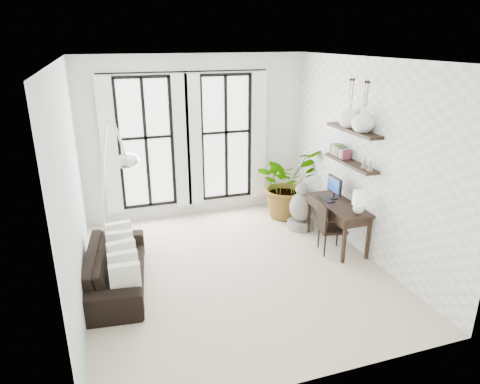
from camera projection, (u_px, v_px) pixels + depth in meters
name	position (u px, v px, depth m)	size (l,w,h in m)	color
floor	(235.00, 269.00, 6.82)	(5.00, 5.00, 0.00)	beige
ceiling	(234.00, 59.00, 5.73)	(5.00, 5.00, 0.00)	white
wall_left	(71.00, 189.00, 5.61)	(5.00, 5.00, 0.00)	silver
wall_right	(366.00, 160.00, 6.94)	(5.00, 5.00, 0.00)	white
wall_back	(196.00, 137.00, 8.50)	(4.50, 4.50, 0.00)	white
windows	(187.00, 141.00, 8.39)	(3.26, 0.13, 2.65)	white
wall_shelves	(350.00, 149.00, 7.10)	(0.25, 1.30, 0.60)	black
sofa	(116.00, 267.00, 6.28)	(2.03, 0.79, 0.59)	black
throw_pillows	(122.00, 254.00, 6.24)	(0.40, 1.52, 0.40)	white
plant	(286.00, 183.00, 8.62)	(1.27, 1.10, 1.42)	#2D7228
desk	(339.00, 208.00, 7.31)	(0.56, 1.33, 1.18)	black
desk_chair	(328.00, 225.00, 7.20)	(0.49, 0.49, 0.89)	black
arc_lamp	(113.00, 167.00, 5.97)	(0.75, 0.63, 2.44)	silver
buddha	(301.00, 209.00, 8.15)	(0.51, 0.51, 0.92)	gray
vase_a	(363.00, 120.00, 6.66)	(0.37, 0.37, 0.38)	white
vase_b	(349.00, 116.00, 7.01)	(0.37, 0.37, 0.38)	white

